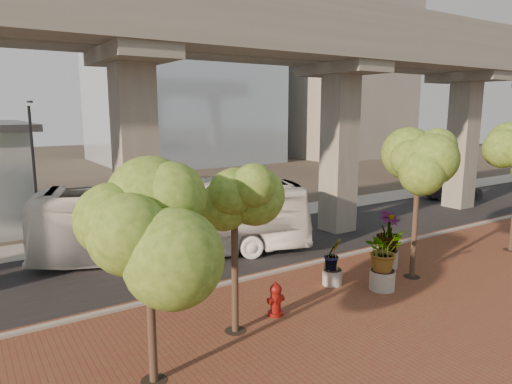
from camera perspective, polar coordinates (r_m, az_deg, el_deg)
ground at (r=22.49m, az=2.26°, el=-8.08°), size 160.00×160.00×0.00m
brick_plaza at (r=17.07m, az=18.55°, el=-14.67°), size 70.00×13.00×0.06m
asphalt_road at (r=24.07m, az=-0.52°, el=-6.78°), size 90.00×8.00×0.04m
curb_strip at (r=20.96m, az=5.47°, el=-9.28°), size 70.00×0.25×0.16m
far_sidewalk at (r=28.68m, az=-6.48°, el=-4.03°), size 90.00×3.00×0.06m
transit_viaduct at (r=23.01m, az=-0.55°, el=10.79°), size 72.00×5.60×12.40m
midrise_block at (r=73.58m, az=10.48°, el=13.93°), size 18.00×16.00×24.00m
transit_bus at (r=22.30m, az=-10.04°, el=-3.55°), size 13.31×6.87×3.62m
parked_car at (r=39.65m, az=23.25°, el=0.23°), size 4.78×3.25×1.49m
fire_hydrant at (r=16.16m, az=2.48°, el=-13.24°), size 0.60×0.54×1.19m
planter_front at (r=18.65m, az=15.65°, el=-7.39°), size 2.22×2.22×2.44m
planter_right at (r=21.28m, az=16.19°, el=-5.04°), size 2.39×2.39×2.56m
planter_left at (r=18.80m, az=9.59°, el=-7.94°), size 1.78×1.78×1.95m
street_tree_far_west at (r=11.55m, az=-13.45°, el=-3.80°), size 3.95×3.95×6.08m
street_tree_near_west at (r=13.92m, az=-2.74°, el=-0.86°), size 3.00×3.00×5.73m
street_tree_near_east at (r=19.72m, az=19.69°, el=3.53°), size 3.45×3.45×6.50m
streetlamp_west at (r=23.11m, az=-25.94°, el=2.42°), size 0.37×1.07×7.42m
streetlamp_east at (r=33.09m, az=8.41°, el=6.24°), size 0.41×1.20×8.25m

